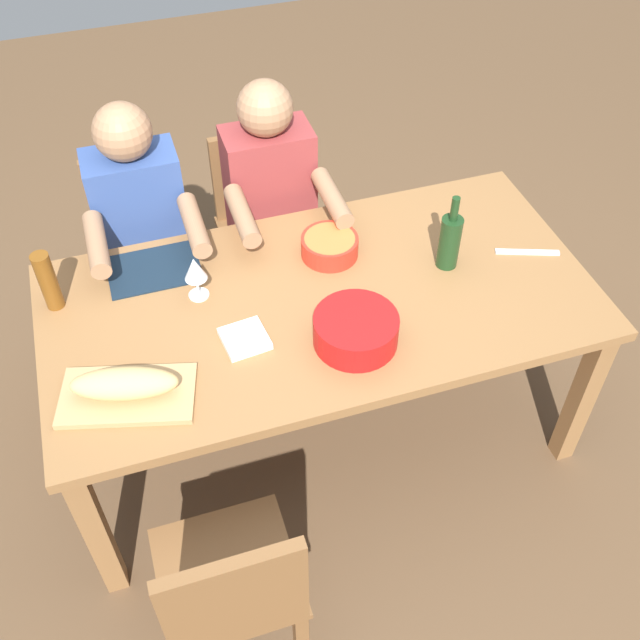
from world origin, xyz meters
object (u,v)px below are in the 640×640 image
Objects in this scene: beer_bottle at (48,281)px; wine_glass at (195,270)px; diner_far_center at (273,203)px; cutting_board at (128,395)px; diner_far_left at (144,228)px; napkin_stack at (245,339)px; dining_table at (320,314)px; chair_near_left at (232,592)px; chair_far_center at (264,218)px; chair_far_left at (146,242)px; wine_bottle at (450,241)px; serving_bowl_salad at (356,329)px; serving_bowl_fruit at (330,245)px; bread_loaf at (124,384)px.

beer_bottle is 1.33× the size of wine_glass.
diner_far_center is 3.00× the size of cutting_board.
diner_far_left is at bearing 180.00° from diner_far_center.
diner_far_left is at bearing 107.07° from napkin_stack.
wine_glass is (-0.39, 0.14, 0.20)m from dining_table.
cutting_board is at bearing 106.25° from chair_near_left.
chair_far_center is 0.59m from diner_far_left.
chair_far_left is 1.31m from wine_bottle.
napkin_stack is (0.10, -0.25, -0.10)m from wine_glass.
beer_bottle reaches higher than dining_table.
serving_bowl_salad is at bearing -56.15° from diner_far_left.
serving_bowl_salad is 0.57m from wine_glass.
bread_loaf is (-0.78, -0.43, 0.02)m from serving_bowl_fruit.
chair_near_left reaches higher than serving_bowl_salad.
chair_near_left is at bearing -140.49° from wine_bottle.
bread_loaf is 1.10× the size of wine_bottle.
chair_near_left is at bearing -134.58° from serving_bowl_salad.
diner_far_left is at bearing 47.57° from beer_bottle.
diner_far_center is at bearing 23.56° from beer_bottle.
diner_far_center reaches higher than chair_far_center.
diner_far_left reaches higher than serving_bowl_fruit.
serving_bowl_salad is 0.73m from bread_loaf.
chair_near_left is 5.12× the size of wine_glass.
wine_glass is at bearing -79.25° from chair_far_left.
chair_far_center is 1.07m from serving_bowl_salad.
diner_far_center is at bearing -90.00° from chair_far_center.
cutting_board is at bearing -99.09° from chair_far_left.
cutting_board is (-0.68, -0.23, 0.09)m from dining_table.
chair_far_center is at bearing 56.51° from cutting_board.
napkin_stack is (0.22, 0.68, 0.27)m from chair_near_left.
napkin_stack is (-0.29, -0.91, 0.27)m from chair_far_center.
wine_bottle reaches higher than cutting_board.
chair_far_center is at bearing 90.00° from dining_table.
beer_bottle is 1.57× the size of napkin_stack.
chair_far_center is 1.26m from cutting_board.
cutting_board is 0.06m from bread_loaf.
wine_glass reaches higher than chair_far_center.
napkin_stack reaches higher than cutting_board.
chair_near_left is 0.86m from serving_bowl_salad.
wine_bottle is 1.32× the size of beer_bottle.
diner_far_center reaches higher than serving_bowl_salad.
serving_bowl_salad reaches higher than napkin_stack.
diner_far_left is 1.16m from wine_bottle.
diner_far_center reaches higher than dining_table.
chair_far_left is at bearing 160.37° from diner_far_center.
bread_loaf is at bearing -128.87° from diner_far_center.
wine_glass is at bearing 172.69° from wine_bottle.
bread_loaf is at bearing -69.33° from beer_bottle.
wine_bottle is (0.99, 0.82, 0.37)m from chair_near_left.
chair_near_left is 1.59m from chair_far_left.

